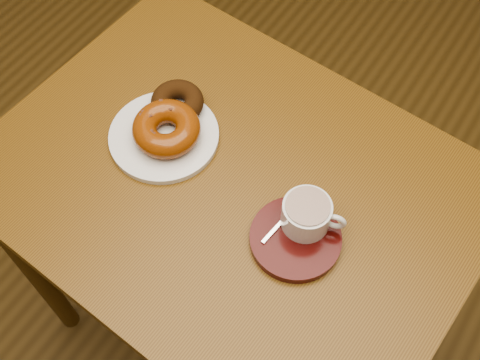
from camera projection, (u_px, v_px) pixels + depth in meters
The scene contains 8 objects.
ground at pixel (219, 339), 1.78m from camera, with size 6.00×6.00×0.00m, color brown.
cafe_table at pixel (232, 214), 1.21m from camera, with size 0.93×0.72×0.83m.
donut_plate at pixel (164, 136), 1.14m from camera, with size 0.21×0.21×0.01m, color silver.
donut_cinnamon at pixel (177, 102), 1.15m from camera, with size 0.10×0.10×0.04m, color #341C0A.
donut_caramel at pixel (166, 129), 1.11m from camera, with size 0.17×0.17×0.05m.
saucer at pixel (295, 239), 1.02m from camera, with size 0.16×0.16×0.02m, color #390907.
coffee_cup at pixel (307, 214), 1.01m from camera, with size 0.11×0.08×0.06m.
teaspoon at pixel (292, 211), 1.04m from camera, with size 0.03×0.11×0.01m.
Camera 1 is at (0.33, -0.40, 1.77)m, focal length 45.00 mm.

